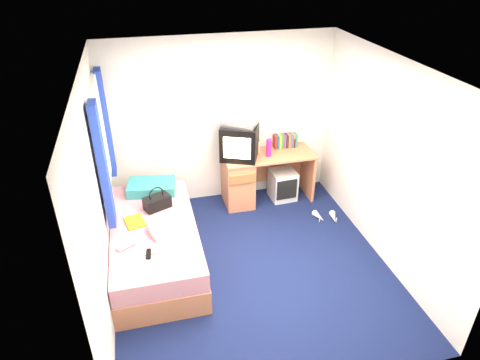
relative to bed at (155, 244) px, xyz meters
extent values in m
plane|color=#0C1438|center=(1.10, -0.38, -0.27)|extent=(3.40, 3.40, 0.00)
plane|color=white|center=(1.10, -0.38, 2.13)|extent=(3.40, 3.40, 0.00)
plane|color=silver|center=(1.10, 1.32, 0.93)|extent=(3.20, 0.00, 3.20)
plane|color=silver|center=(1.10, -2.08, 0.93)|extent=(3.20, 0.00, 3.20)
plane|color=silver|center=(-0.50, -0.38, 0.93)|extent=(0.00, 3.40, 3.40)
plane|color=silver|center=(2.70, -0.38, 0.93)|extent=(0.00, 3.40, 3.40)
cube|color=#C87B53|center=(0.00, 0.00, -0.12)|extent=(1.00, 2.00, 0.30)
cube|color=#966336|center=(0.50, -0.40, -0.11)|extent=(0.02, 0.70, 0.18)
cube|color=white|center=(0.00, 0.00, 0.15)|extent=(0.98, 1.98, 0.24)
cube|color=#1955A4|center=(0.04, 0.77, 0.34)|extent=(0.66, 0.47, 0.13)
cube|color=#C87B53|center=(1.72, 1.04, 0.47)|extent=(1.30, 0.55, 0.03)
cube|color=#C87B53|center=(1.27, 1.04, 0.09)|extent=(0.40, 0.52, 0.72)
cube|color=#C87B53|center=(2.35, 1.04, 0.09)|extent=(0.04, 0.52, 0.72)
cube|color=#C87B53|center=(1.97, 1.29, 0.18)|extent=(0.78, 0.03, 0.55)
cube|color=silver|center=(1.96, 1.02, -0.04)|extent=(0.38, 0.38, 0.45)
cube|color=black|center=(1.30, 1.06, 0.73)|extent=(0.63, 0.61, 0.49)
cube|color=beige|center=(1.21, 0.85, 0.73)|extent=(0.35, 0.16, 0.30)
cube|color=#ACABAE|center=(1.30, 1.06, 1.02)|extent=(0.56, 0.52, 0.09)
cube|color=maroon|center=(1.87, 1.22, 0.58)|extent=(0.03, 0.13, 0.20)
cube|color=navy|center=(1.91, 1.22, 0.58)|extent=(0.03, 0.13, 0.20)
cube|color=gold|center=(1.94, 1.22, 0.58)|extent=(0.03, 0.13, 0.20)
cube|color=#337F33|center=(1.98, 1.22, 0.58)|extent=(0.03, 0.13, 0.20)
cube|color=#7F337F|center=(2.01, 1.22, 0.58)|extent=(0.03, 0.13, 0.20)
cube|color=#262626|center=(2.05, 1.22, 0.58)|extent=(0.03, 0.13, 0.20)
cube|color=#B26633|center=(2.08, 1.22, 0.58)|extent=(0.03, 0.13, 0.20)
cube|color=#4C4C99|center=(2.12, 1.22, 0.58)|extent=(0.03, 0.13, 0.20)
cube|color=olive|center=(2.15, 1.22, 0.58)|extent=(0.03, 0.13, 0.20)
cube|color=#337272|center=(2.19, 1.22, 0.58)|extent=(0.03, 0.13, 0.20)
cube|color=black|center=(2.17, 1.20, 0.55)|extent=(0.05, 0.12, 0.14)
cylinder|color=#E11F85|center=(1.71, 1.00, 0.60)|extent=(0.09, 0.09, 0.24)
cylinder|color=silver|center=(1.60, 1.15, 0.57)|extent=(0.06, 0.06, 0.17)
cube|color=black|center=(0.08, 0.35, 0.35)|extent=(0.36, 0.29, 0.16)
torus|color=black|center=(0.08, 0.35, 0.47)|extent=(0.18, 0.09, 0.19)
cube|color=silver|center=(0.13, -0.16, 0.33)|extent=(0.40, 0.36, 0.11)
cube|color=yellow|center=(-0.20, 0.11, 0.28)|extent=(0.27, 0.32, 0.01)
cylinder|color=white|center=(-0.30, -0.35, 0.31)|extent=(0.21, 0.16, 0.07)
cube|color=gold|center=(-0.02, -0.51, 0.28)|extent=(0.22, 0.06, 0.01)
cube|color=black|center=(-0.08, -0.53, 0.28)|extent=(0.06, 0.16, 0.02)
cube|color=silver|center=(-0.48, 0.52, 1.18)|extent=(0.02, 0.90, 1.10)
cube|color=white|center=(-0.47, 0.52, 1.77)|extent=(0.06, 1.06, 0.08)
cube|color=white|center=(-0.47, 0.52, 0.59)|extent=(0.06, 1.06, 0.08)
cube|color=navy|center=(-0.43, -0.07, 1.13)|extent=(0.08, 0.24, 1.40)
cube|color=navy|center=(-0.43, 1.11, 1.13)|extent=(0.08, 0.24, 1.40)
cone|color=silver|center=(2.28, 0.35, -0.23)|extent=(0.14, 0.24, 0.09)
cone|color=silver|center=(2.47, 0.28, -0.23)|extent=(0.14, 0.23, 0.09)
camera|label=1|loc=(0.01, -4.18, 3.22)|focal=32.00mm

